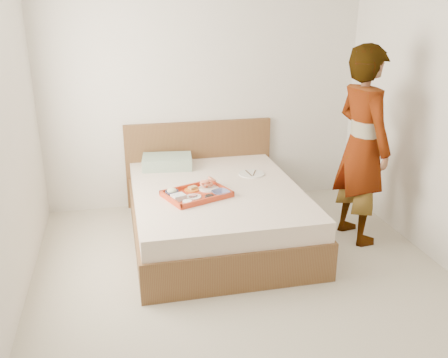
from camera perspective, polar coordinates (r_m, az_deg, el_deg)
name	(u,v)px	position (r m, az deg, el deg)	size (l,w,h in m)	color
ground	(251,292)	(3.99, 3.18, -13.17)	(3.50, 4.00, 0.01)	beige
wall_back	(204,89)	(5.37, -2.41, 10.52)	(3.50, 0.01, 2.60)	silver
wall_front	(421,286)	(1.77, 22.17, -11.61)	(3.50, 0.01, 2.60)	silver
bed	(217,213)	(4.71, -0.86, -4.05)	(1.65, 2.00, 0.53)	brown
headboard	(199,162)	(5.52, -2.94, 1.96)	(1.65, 0.06, 0.95)	brown
pillow	(167,162)	(5.19, -6.70, 2.03)	(0.52, 0.35, 0.12)	gray
tray	(197,194)	(4.40, -3.22, -1.73)	(0.56, 0.40, 0.05)	#BA2F13
prawn_plate	(209,188)	(4.53, -1.80, -1.11)	(0.19, 0.19, 0.01)	white
navy_bowl_big	(221,193)	(4.39, -0.40, -1.66)	(0.16, 0.16, 0.04)	#1B1D4A
sauce_dish	(210,197)	(4.31, -1.71, -2.15)	(0.08, 0.08, 0.03)	black
meat_plate	(194,197)	(4.35, -3.58, -2.11)	(0.14, 0.14, 0.01)	white
bread_plate	(192,190)	(4.51, -3.82, -1.25)	(0.14, 0.14, 0.01)	orange
salad_bowl	(172,193)	(4.42, -6.15, -1.61)	(0.12, 0.12, 0.04)	#1B1D4A
plastic_tub	(178,197)	(4.29, -5.38, -2.14)	(0.12, 0.10, 0.05)	silver
cheese_round	(187,202)	(4.21, -4.34, -2.75)	(0.08, 0.08, 0.03)	white
dinner_plate	(251,174)	(4.97, 3.25, 0.61)	(0.26, 0.26, 0.01)	white
person	(362,146)	(4.70, 15.95, 3.75)	(0.68, 0.45, 1.86)	silver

